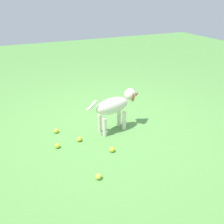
{
  "coord_description": "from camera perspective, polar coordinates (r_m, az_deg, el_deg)",
  "views": [
    {
      "loc": [
        -1.22,
        -2.85,
        1.78
      ],
      "look_at": [
        0.01,
        -0.12,
        0.29
      ],
      "focal_mm": 39.1,
      "sensor_mm": 36.0,
      "label": 1
    }
  ],
  "objects": [
    {
      "name": "ground",
      "position": [
        3.57,
        -0.95,
        -3.43
      ],
      "size": [
        14.0,
        14.0,
        0.0
      ],
      "primitive_type": "plane",
      "color": "#548C42"
    },
    {
      "name": "dog",
      "position": [
        3.33,
        0.7,
        1.5
      ],
      "size": [
        0.83,
        0.29,
        0.57
      ],
      "rotation": [
        0.0,
        0.0,
        0.18
      ],
      "color": "silver",
      "rests_on": "ground"
    },
    {
      "name": "tennis_ball_0",
      "position": [
        3.17,
        -12.7,
        -7.69
      ],
      "size": [
        0.07,
        0.07,
        0.07
      ],
      "primitive_type": "sphere",
      "color": "#C0E430",
      "rests_on": "ground"
    },
    {
      "name": "tennis_ball_1",
      "position": [
        3.03,
        -0.01,
        -8.76
      ],
      "size": [
        0.07,
        0.07,
        0.07
      ],
      "primitive_type": "sphere",
      "color": "#CAD82C",
      "rests_on": "ground"
    },
    {
      "name": "tennis_ball_2",
      "position": [
        2.65,
        -3.18,
        -14.83
      ],
      "size": [
        0.07,
        0.07,
        0.07
      ],
      "primitive_type": "sphere",
      "color": "#BFD63A",
      "rests_on": "ground"
    },
    {
      "name": "tennis_ball_3",
      "position": [
        3.49,
        -12.97,
        -4.31
      ],
      "size": [
        0.07,
        0.07,
        0.07
      ],
      "primitive_type": "sphere",
      "color": "#C2DF31",
      "rests_on": "ground"
    },
    {
      "name": "tennis_ball_4",
      "position": [
        3.25,
        -7.69,
        -6.29
      ],
      "size": [
        0.07,
        0.07,
        0.07
      ],
      "primitive_type": "sphere",
      "color": "#C9D42D",
      "rests_on": "ground"
    }
  ]
}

